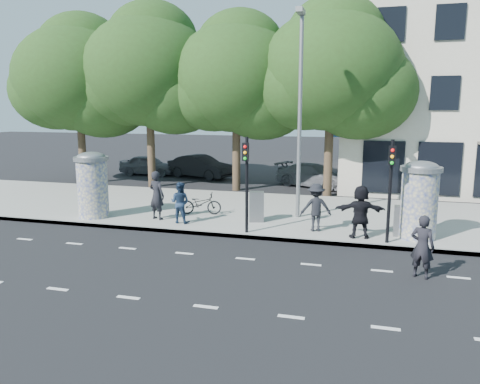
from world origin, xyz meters
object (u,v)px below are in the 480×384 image
(ped_c, at_px, (180,202))
(car_left, at_px, (149,165))
(man_road, at_px, (422,247))
(ped_b, at_px, (157,195))
(traffic_pole_far, at_px, (391,181))
(cabinet_left, at_px, (257,207))
(car_mid, at_px, (200,167))
(ad_column_left, at_px, (92,183))
(bicycle, at_px, (201,204))
(street_lamp, at_px, (300,101))
(ped_d, at_px, (316,207))
(traffic_pole_near, at_px, (246,175))
(car_right, at_px, (314,175))
(ped_f, at_px, (360,212))
(ad_column_right, at_px, (419,198))
(cabinet_right, at_px, (401,221))

(ped_c, relative_size, car_left, 0.41)
(man_road, bearing_deg, ped_b, 1.61)
(traffic_pole_far, height_order, man_road, traffic_pole_far)
(cabinet_left, distance_m, car_mid, 12.74)
(ad_column_left, bearing_deg, bicycle, 21.44)
(ad_column_left, xyz_separation_m, cabinet_left, (6.56, 1.01, -0.80))
(street_lamp, bearing_deg, ped_d, -63.79)
(traffic_pole_near, distance_m, cabinet_left, 2.28)
(street_lamp, relative_size, car_left, 2.06)
(man_road, height_order, car_right, man_road)
(car_left, bearing_deg, street_lamp, -132.26)
(man_road, bearing_deg, ped_f, -38.28)
(street_lamp, height_order, cabinet_left, street_lamp)
(ped_f, xyz_separation_m, car_right, (-2.80, 10.80, -0.40))
(traffic_pole_far, xyz_separation_m, car_left, (-15.05, 13.03, -1.57))
(ped_b, xyz_separation_m, ped_c, (1.11, -0.30, -0.17))
(ad_column_right, relative_size, car_right, 0.58)
(traffic_pole_far, bearing_deg, ped_d, 159.31)
(cabinet_right, distance_m, car_right, 11.00)
(cabinet_right, xyz_separation_m, car_right, (-4.18, 10.18, -0.02))
(car_left, bearing_deg, ped_c, -149.98)
(ped_c, xyz_separation_m, car_right, (3.93, 10.48, -0.29))
(traffic_pole_far, height_order, street_lamp, street_lamp)
(ped_b, distance_m, cabinet_left, 3.98)
(bicycle, distance_m, cabinet_right, 7.95)
(cabinet_left, bearing_deg, man_road, -51.71)
(ped_d, xyz_separation_m, ped_f, (1.56, -0.53, 0.05))
(traffic_pole_far, distance_m, bicycle, 7.89)
(traffic_pole_far, relative_size, car_mid, 0.77)
(ad_column_left, bearing_deg, man_road, -15.32)
(ped_f, bearing_deg, street_lamp, -51.95)
(ped_b, height_order, bicycle, ped_b)
(traffic_pole_far, xyz_separation_m, street_lamp, (-3.40, 2.84, 2.56))
(car_right, bearing_deg, traffic_pole_far, -137.32)
(bicycle, height_order, cabinet_right, cabinet_right)
(man_road, bearing_deg, car_mid, -29.39)
(ad_column_right, xyz_separation_m, ped_f, (-1.90, -0.50, -0.47))
(ped_f, relative_size, car_mid, 0.41)
(ad_column_right, bearing_deg, ped_c, -178.80)
(ped_f, height_order, cabinet_right, ped_f)
(cabinet_right, bearing_deg, ped_b, -178.67)
(ad_column_right, bearing_deg, cabinet_left, 172.08)
(car_left, bearing_deg, ad_column_left, -164.59)
(car_left, bearing_deg, car_mid, -95.22)
(ped_d, height_order, ped_f, ped_f)
(ad_column_left, height_order, bicycle, ad_column_left)
(ped_b, bearing_deg, bicycle, -119.52)
(ped_b, relative_size, man_road, 1.11)
(ad_column_right, relative_size, car_mid, 0.60)
(ad_column_left, distance_m, ped_f, 10.52)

